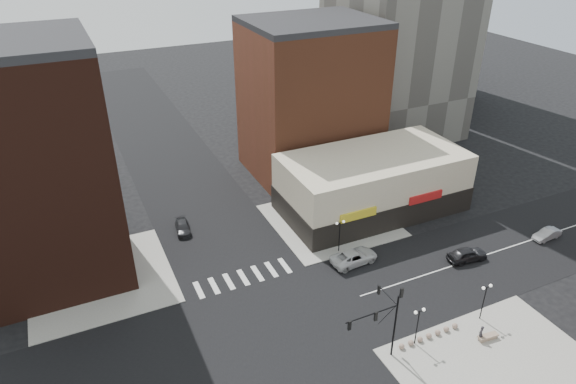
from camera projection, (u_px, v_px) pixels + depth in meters
ground at (274, 325)px, 50.61m from camera, size 240.00×240.00×0.00m
road_ew at (274, 325)px, 50.61m from camera, size 200.00×14.00×0.02m
road_ns at (274, 325)px, 50.61m from camera, size 14.00×200.00×0.02m
sidewalk_nw at (101, 279)px, 56.71m from camera, size 15.00×15.00×0.12m
sidewalk_ne at (330, 220)px, 67.44m from camera, size 15.00×15.00×0.12m
sidewalk_se at (502, 372)px, 45.41m from camera, size 18.00×14.00×0.12m
building_nw at (28, 172)px, 52.19m from camera, size 16.00×15.00×25.00m
building_ne_midrise at (310, 102)px, 75.69m from camera, size 18.00×15.00×22.00m
building_ne_row at (372, 187)px, 68.67m from camera, size 24.20×12.20×8.00m
traffic_signal at (385, 315)px, 44.68m from camera, size 5.59×3.09×7.77m
street_lamp_se_a at (419, 318)px, 46.75m from camera, size 1.22×0.32×4.16m
street_lamp_se_b at (485, 294)px, 49.71m from camera, size 1.22×0.32×4.16m
street_lamp_ne at (340, 229)px, 59.80m from camera, size 1.22×0.32×4.16m
bollard_row at (429, 336)px, 48.76m from camera, size 6.84×0.54×0.54m
white_suv at (354, 257)px, 59.14m from camera, size 5.83×2.98×1.58m
dark_sedan_east at (467, 254)px, 59.53m from camera, size 4.95×2.44×1.62m
silver_sedan at (547, 234)px, 63.50m from camera, size 3.96×1.54×1.28m
dark_sedan_north at (183, 227)px, 64.94m from camera, size 2.24×4.40×1.22m
pedestrian at (481, 333)px, 48.30m from camera, size 0.70×0.70×1.64m
stone_bench at (488, 337)px, 48.65m from camera, size 2.10×0.81×0.48m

